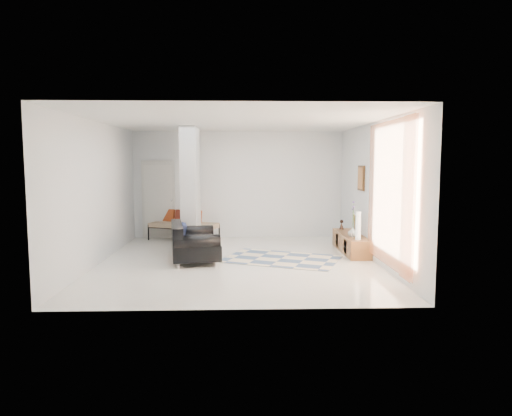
{
  "coord_description": "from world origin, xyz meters",
  "views": [
    {
      "loc": [
        0.07,
        -9.06,
        2.02
      ],
      "look_at": [
        0.39,
        0.6,
        1.03
      ],
      "focal_mm": 32.0,
      "sensor_mm": 36.0,
      "label": 1
    }
  ],
  "objects": [
    {
      "name": "ceiling",
      "position": [
        0.0,
        0.0,
        2.8
      ],
      "size": [
        6.0,
        6.0,
        0.0
      ],
      "primitive_type": "plane",
      "rotation": [
        3.14,
        0.0,
        0.0
      ],
      "color": "white",
      "rests_on": "wall_back"
    },
    {
      "name": "wall_left",
      "position": [
        -2.75,
        0.0,
        1.4
      ],
      "size": [
        0.0,
        6.0,
        6.0
      ],
      "primitive_type": "plane",
      "rotation": [
        1.57,
        0.0,
        1.57
      ],
      "color": "silver",
      "rests_on": "ground"
    },
    {
      "name": "vase",
      "position": [
        2.47,
        0.54,
        0.51
      ],
      "size": [
        0.24,
        0.24,
        0.22
      ],
      "primitive_type": "imported",
      "rotation": [
        0.0,
        0.0,
        0.16
      ],
      "color": "silver",
      "rests_on": "media_console"
    },
    {
      "name": "partition_column",
      "position": [
        -1.1,
        1.6,
        1.4
      ],
      "size": [
        0.35,
        1.2,
        2.8
      ],
      "primitive_type": "cube",
      "color": "#A7ABAE",
      "rests_on": "floor"
    },
    {
      "name": "bronze_figurine",
      "position": [
        2.47,
        1.64,
        0.51
      ],
      "size": [
        0.11,
        0.11,
        0.23
      ],
      "primitive_type": null,
      "rotation": [
        0.0,
        0.0,
        0.01
      ],
      "color": "black",
      "rests_on": "media_console"
    },
    {
      "name": "cylinder_lamp",
      "position": [
        2.5,
        0.22,
        0.69
      ],
      "size": [
        0.11,
        0.11,
        0.58
      ],
      "primitive_type": "cylinder",
      "color": "white",
      "rests_on": "media_console"
    },
    {
      "name": "curtain",
      "position": [
        2.67,
        -1.15,
        1.45
      ],
      "size": [
        0.0,
        2.55,
        2.55
      ],
      "primitive_type": "plane",
      "rotation": [
        1.57,
        0.0,
        1.57
      ],
      "color": "#FF8043",
      "rests_on": "wall_right"
    },
    {
      "name": "media_console",
      "position": [
        2.52,
        0.9,
        0.2
      ],
      "size": [
        0.45,
        1.87,
        0.8
      ],
      "color": "brown",
      "rests_on": "floor"
    },
    {
      "name": "wall_art",
      "position": [
        2.72,
        0.9,
        1.65
      ],
      "size": [
        0.04,
        0.45,
        0.55
      ],
      "primitive_type": "cube",
      "color": "#39240F",
      "rests_on": "wall_right"
    },
    {
      "name": "wall_front",
      "position": [
        0.0,
        -3.0,
        1.4
      ],
      "size": [
        6.0,
        0.0,
        6.0
      ],
      "primitive_type": "plane",
      "rotation": [
        -1.57,
        0.0,
        0.0
      ],
      "color": "silver",
      "rests_on": "ground"
    },
    {
      "name": "hallway_door",
      "position": [
        -2.1,
        2.96,
        1.02
      ],
      "size": [
        0.85,
        0.06,
        2.04
      ],
      "primitive_type": "cube",
      "color": "beige",
      "rests_on": "floor"
    },
    {
      "name": "area_rug",
      "position": [
        0.9,
        0.2,
        0.01
      ],
      "size": [
        2.7,
        2.29,
        0.01
      ],
      "primitive_type": "cube",
      "rotation": [
        0.0,
        0.0,
        -0.4
      ],
      "color": "beige",
      "rests_on": "floor"
    },
    {
      "name": "wall_back",
      "position": [
        0.0,
        3.0,
        1.4
      ],
      "size": [
        6.0,
        0.0,
        6.0
      ],
      "primitive_type": "plane",
      "rotation": [
        1.57,
        0.0,
        0.0
      ],
      "color": "silver",
      "rests_on": "ground"
    },
    {
      "name": "floor",
      "position": [
        0.0,
        0.0,
        0.0
      ],
      "size": [
        6.0,
        6.0,
        0.0
      ],
      "primitive_type": "plane",
      "color": "silver",
      "rests_on": "ground"
    },
    {
      "name": "daybed",
      "position": [
        -1.41,
        2.64,
        0.42
      ],
      "size": [
        1.85,
        1.31,
        0.77
      ],
      "rotation": [
        0.0,
        0.0,
        -0.39
      ],
      "color": "black",
      "rests_on": "floor"
    },
    {
      "name": "wall_right",
      "position": [
        2.75,
        0.0,
        1.4
      ],
      "size": [
        0.0,
        6.0,
        6.0
      ],
      "primitive_type": "plane",
      "rotation": [
        1.57,
        0.0,
        -1.57
      ],
      "color": "silver",
      "rests_on": "ground"
    },
    {
      "name": "loveseat",
      "position": [
        -0.94,
        0.18,
        0.36
      ],
      "size": [
        1.16,
        1.7,
        0.76
      ],
      "rotation": [
        0.0,
        0.0,
        0.17
      ],
      "color": "silver",
      "rests_on": "floor"
    }
  ]
}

